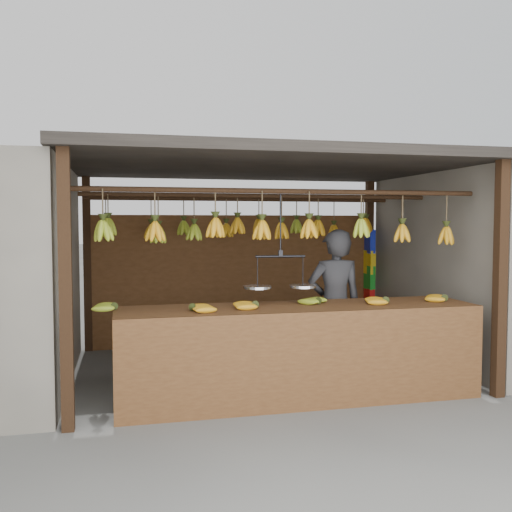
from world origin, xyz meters
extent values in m
plane|color=#5B5B57|center=(0.00, 0.00, 0.00)|extent=(80.00, 80.00, 0.00)
cube|color=black|center=(-2.00, -1.50, 1.15)|extent=(0.10, 0.10, 2.30)
cube|color=black|center=(2.00, -1.50, 1.15)|extent=(0.10, 0.10, 2.30)
cube|color=black|center=(-2.00, 1.50, 1.15)|extent=(0.10, 0.10, 2.30)
cube|color=black|center=(2.00, 1.50, 1.15)|extent=(0.10, 0.10, 2.30)
cube|color=black|center=(0.00, 0.00, 2.35)|extent=(4.30, 3.30, 0.10)
cylinder|color=black|center=(0.00, -1.00, 2.00)|extent=(4.00, 0.05, 0.05)
cylinder|color=black|center=(0.00, 0.00, 2.00)|extent=(4.00, 0.05, 0.05)
cylinder|color=black|center=(0.00, 1.00, 2.00)|extent=(4.00, 0.05, 0.05)
cube|color=#58341A|center=(0.00, 1.50, 0.90)|extent=(4.00, 0.06, 1.80)
cube|color=#58341A|center=(0.09, -1.10, 0.86)|extent=(3.46, 0.77, 0.08)
cube|color=#58341A|center=(0.09, -1.48, 0.45)|extent=(3.46, 0.04, 0.90)
cube|color=black|center=(-1.54, -1.43, 0.41)|extent=(0.07, 0.07, 0.82)
cube|color=black|center=(1.72, -1.43, 0.41)|extent=(0.07, 0.07, 0.82)
cube|color=black|center=(-1.54, -0.77, 0.41)|extent=(0.07, 0.07, 0.82)
cube|color=black|center=(1.72, -0.77, 0.41)|extent=(0.07, 0.07, 0.82)
ellipsoid|color=#92A523|center=(-1.62, -0.96, 0.93)|extent=(0.26, 0.21, 0.06)
ellipsoid|color=orange|center=(-0.94, -1.24, 0.93)|extent=(0.26, 0.21, 0.06)
ellipsoid|color=orange|center=(-0.36, -1.15, 0.93)|extent=(0.25, 0.19, 0.06)
ellipsoid|color=#92A523|center=(0.32, -1.06, 0.93)|extent=(0.29, 0.30, 0.06)
ellipsoid|color=orange|center=(0.96, -1.16, 0.93)|extent=(0.28, 0.24, 0.06)
ellipsoid|color=orange|center=(1.63, -1.14, 0.93)|extent=(0.30, 0.28, 0.06)
ellipsoid|color=#92A523|center=(-1.72, -1.04, 1.63)|extent=(0.16, 0.16, 0.28)
ellipsoid|color=orange|center=(-1.26, -1.00, 1.62)|extent=(0.16, 0.16, 0.28)
ellipsoid|color=orange|center=(-0.70, -1.01, 1.65)|extent=(0.16, 0.16, 0.28)
ellipsoid|color=orange|center=(-0.26, -1.03, 1.63)|extent=(0.16, 0.16, 0.28)
ellipsoid|color=orange|center=(0.21, -1.05, 1.64)|extent=(0.16, 0.16, 0.28)
ellipsoid|color=#92A523|center=(0.77, -1.00, 1.64)|extent=(0.16, 0.16, 0.28)
ellipsoid|color=orange|center=(1.23, -0.98, 1.59)|extent=(0.16, 0.16, 0.28)
ellipsoid|color=orange|center=(1.71, -1.01, 1.56)|extent=(0.16, 0.16, 0.28)
ellipsoid|color=#92A523|center=(-1.69, -0.03, 1.65)|extent=(0.16, 0.16, 0.28)
ellipsoid|color=#92A523|center=(-1.17, -0.01, 1.57)|extent=(0.16, 0.16, 0.28)
ellipsoid|color=#92A523|center=(-0.77, 0.04, 1.59)|extent=(0.16, 0.16, 0.28)
ellipsoid|color=orange|center=(-0.28, 0.04, 1.66)|extent=(0.16, 0.16, 0.28)
ellipsoid|color=orange|center=(0.22, -0.04, 1.61)|extent=(0.16, 0.16, 0.28)
ellipsoid|color=orange|center=(0.68, 0.02, 1.63)|extent=(0.16, 0.16, 0.28)
ellipsoid|color=orange|center=(1.24, 0.00, 1.66)|extent=(0.16, 0.16, 0.28)
ellipsoid|color=orange|center=(1.74, 0.00, 1.58)|extent=(0.16, 0.16, 0.28)
ellipsoid|color=orange|center=(-1.74, 1.00, 1.62)|extent=(0.16, 0.16, 0.28)
ellipsoid|color=orange|center=(-1.19, 1.05, 1.59)|extent=(0.16, 0.16, 0.28)
ellipsoid|color=#92A523|center=(-0.78, 1.04, 1.63)|extent=(0.16, 0.16, 0.28)
ellipsoid|color=orange|center=(-0.24, 0.96, 1.60)|extent=(0.16, 0.16, 0.28)
ellipsoid|color=orange|center=(0.20, 0.97, 1.65)|extent=(0.16, 0.16, 0.28)
ellipsoid|color=#92A523|center=(0.72, 0.99, 1.65)|extent=(0.16, 0.16, 0.28)
ellipsoid|color=orange|center=(1.25, 1.01, 1.57)|extent=(0.16, 0.16, 0.28)
ellipsoid|color=orange|center=(1.74, 1.03, 1.66)|extent=(0.16, 0.16, 0.28)
cylinder|color=black|center=(-0.06, -1.00, 1.69)|extent=(0.02, 0.02, 0.63)
cylinder|color=black|center=(-0.06, -1.00, 1.37)|extent=(0.49, 0.05, 0.02)
cylinder|color=silver|center=(-0.29, -0.99, 1.07)|extent=(0.26, 0.26, 0.02)
cylinder|color=silver|center=(0.16, -1.01, 1.07)|extent=(0.26, 0.26, 0.02)
imported|color=#262628|center=(0.65, -0.60, 0.81)|extent=(0.61, 0.42, 1.63)
cube|color=#1426BF|center=(1.94, 1.35, 1.42)|extent=(0.08, 0.26, 0.34)
cube|color=yellow|center=(1.94, 1.35, 1.12)|extent=(0.08, 0.26, 0.34)
cube|color=#199926|center=(1.94, 1.35, 0.90)|extent=(0.08, 0.26, 0.34)
cube|color=red|center=(1.94, 1.35, 0.57)|extent=(0.08, 0.26, 0.34)
camera|label=1|loc=(-1.56, -6.29, 1.70)|focal=40.00mm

